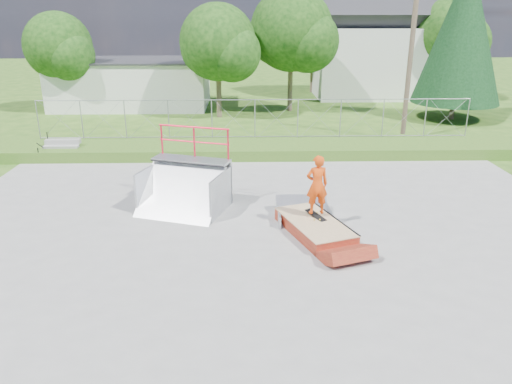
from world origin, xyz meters
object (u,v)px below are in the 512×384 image
(quarter_pipe, at_px, (182,173))
(skater, at_px, (317,187))
(flat_bank_ramp, at_px, (303,212))
(grind_box, at_px, (314,227))

(quarter_pipe, xyz_separation_m, skater, (4.05, -1.57, 0.05))
(quarter_pipe, distance_m, flat_bank_ramp, 4.00)
(quarter_pipe, height_order, flat_bank_ramp, quarter_pipe)
(quarter_pipe, distance_m, skater, 4.34)
(skater, bearing_deg, quarter_pipe, -28.14)
(grind_box, relative_size, flat_bank_ramp, 1.79)
(grind_box, xyz_separation_m, quarter_pipe, (-3.98, 1.88, 1.08))
(grind_box, bearing_deg, quarter_pipe, 135.14)
(grind_box, distance_m, quarter_pipe, 4.53)
(grind_box, relative_size, quarter_pipe, 1.19)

